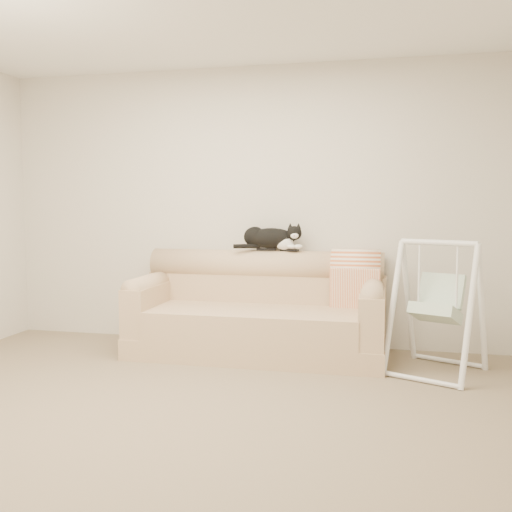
{
  "coord_description": "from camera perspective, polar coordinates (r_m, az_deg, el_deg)",
  "views": [
    {
      "loc": [
        1.17,
        -3.26,
        1.3
      ],
      "look_at": [
        0.14,
        1.27,
        0.9
      ],
      "focal_mm": 40.0,
      "sensor_mm": 36.0,
      "label": 1
    }
  ],
  "objects": [
    {
      "name": "tuxedo_cat",
      "position": [
        5.23,
        1.5,
        1.82
      ],
      "size": [
        0.63,
        0.28,
        0.25
      ],
      "color": "black",
      "rests_on": "sofa"
    },
    {
      "name": "sofa",
      "position": [
        5.08,
        0.29,
        -5.81
      ],
      "size": [
        2.2,
        0.93,
        0.9
      ],
      "color": "tan",
      "rests_on": "ground"
    },
    {
      "name": "baby_swing",
      "position": [
        4.67,
        17.67,
        -4.85
      ],
      "size": [
        0.86,
        0.88,
        1.05
      ],
      "color": "white",
      "rests_on": "ground"
    },
    {
      "name": "remote_a",
      "position": [
        5.25,
        1.05,
        0.69
      ],
      "size": [
        0.18,
        0.06,
        0.03
      ],
      "color": "black",
      "rests_on": "sofa"
    },
    {
      "name": "ground_plane",
      "position": [
        3.7,
        -6.72,
        -15.66
      ],
      "size": [
        5.0,
        5.0,
        0.0
      ],
      "primitive_type": "plane",
      "color": "#6D5D4B",
      "rests_on": "ground"
    },
    {
      "name": "throw_blanket",
      "position": [
        5.14,
        9.95,
        -1.54
      ],
      "size": [
        0.43,
        0.38,
        0.58
      ],
      "color": "#D65F2B",
      "rests_on": "sofa"
    },
    {
      "name": "room_shell",
      "position": [
        3.47,
        -6.98,
        8.66
      ],
      "size": [
        5.04,
        4.04,
        2.6
      ],
      "color": "beige",
      "rests_on": "ground"
    },
    {
      "name": "remote_b",
      "position": [
        5.2,
        3.36,
        0.61
      ],
      "size": [
        0.18,
        0.09,
        0.02
      ],
      "color": "black",
      "rests_on": "sofa"
    }
  ]
}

